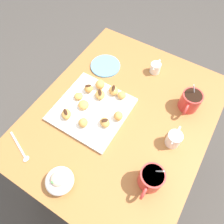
{
  "coord_description": "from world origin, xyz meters",
  "views": [
    {
      "loc": [
        0.44,
        0.22,
        1.56
      ],
      "look_at": [
        0.02,
        -0.04,
        0.74
      ],
      "focal_mm": 33.78,
      "sensor_mm": 36.0,
      "label": 1
    }
  ],
  "objects_px": {
    "beignet_9": "(118,116)",
    "dining_table": "(120,128)",
    "coffee_mug_red_right": "(151,179)",
    "beignet_7": "(113,91)",
    "ice_cream_bowl": "(59,180)",
    "beignet_0": "(100,95)",
    "beignet_1": "(89,88)",
    "beignet_8": "(122,95)",
    "beignet_3": "(105,122)",
    "coffee_mug_red_left": "(190,101)",
    "chocolate_sauce_pitcher": "(156,67)",
    "beignet_6": "(79,96)",
    "saucer_sky_left": "(105,66)",
    "beignet_4": "(100,84)",
    "beignet_2": "(84,105)",
    "cream_pitcher_white": "(174,138)",
    "beignet_5": "(66,114)",
    "pastry_plate_square": "(92,109)",
    "beignet_10": "(83,123)"
  },
  "relations": [
    {
      "from": "beignet_3",
      "to": "beignet_5",
      "type": "xyz_separation_m",
      "value": [
        0.05,
        -0.17,
        0.0
      ]
    },
    {
      "from": "beignet_0",
      "to": "beignet_4",
      "type": "bearing_deg",
      "value": -146.96
    },
    {
      "from": "beignet_9",
      "to": "dining_table",
      "type": "bearing_deg",
      "value": 173.09
    },
    {
      "from": "pastry_plate_square",
      "to": "beignet_7",
      "type": "height_order",
      "value": "beignet_7"
    },
    {
      "from": "dining_table",
      "to": "beignet_6",
      "type": "distance_m",
      "value": 0.27
    },
    {
      "from": "coffee_mug_red_left",
      "to": "cream_pitcher_white",
      "type": "xyz_separation_m",
      "value": [
        0.21,
        0.01,
        -0.01
      ]
    },
    {
      "from": "saucer_sky_left",
      "to": "beignet_10",
      "type": "relative_size",
      "value": 3.61
    },
    {
      "from": "beignet_10",
      "to": "saucer_sky_left",
      "type": "bearing_deg",
      "value": -162.61
    },
    {
      "from": "pastry_plate_square",
      "to": "saucer_sky_left",
      "type": "xyz_separation_m",
      "value": [
        -0.26,
        -0.09,
        -0.0
      ]
    },
    {
      "from": "saucer_sky_left",
      "to": "beignet_7",
      "type": "distance_m",
      "value": 0.19
    },
    {
      "from": "cream_pitcher_white",
      "to": "beignet_0",
      "type": "xyz_separation_m",
      "value": [
        -0.03,
        -0.38,
        -0.01
      ]
    },
    {
      "from": "coffee_mug_red_left",
      "to": "beignet_1",
      "type": "xyz_separation_m",
      "value": [
        0.17,
        -0.44,
        -0.01
      ]
    },
    {
      "from": "saucer_sky_left",
      "to": "beignet_4",
      "type": "distance_m",
      "value": 0.15
    },
    {
      "from": "beignet_1",
      "to": "beignet_8",
      "type": "distance_m",
      "value": 0.16
    },
    {
      "from": "ice_cream_bowl",
      "to": "beignet_7",
      "type": "height_order",
      "value": "ice_cream_bowl"
    },
    {
      "from": "chocolate_sauce_pitcher",
      "to": "beignet_9",
      "type": "height_order",
      "value": "chocolate_sauce_pitcher"
    },
    {
      "from": "saucer_sky_left",
      "to": "beignet_9",
      "type": "relative_size",
      "value": 3.53
    },
    {
      "from": "saucer_sky_left",
      "to": "beignet_5",
      "type": "bearing_deg",
      "value": 3.37
    },
    {
      "from": "coffee_mug_red_right",
      "to": "beignet_7",
      "type": "height_order",
      "value": "coffee_mug_red_right"
    },
    {
      "from": "chocolate_sauce_pitcher",
      "to": "beignet_8",
      "type": "distance_m",
      "value": 0.25
    },
    {
      "from": "coffee_mug_red_left",
      "to": "beignet_9",
      "type": "relative_size",
      "value": 3.13
    },
    {
      "from": "coffee_mug_red_right",
      "to": "beignet_1",
      "type": "xyz_separation_m",
      "value": [
        -0.23,
        -0.44,
        -0.02
      ]
    },
    {
      "from": "beignet_5",
      "to": "beignet_7",
      "type": "bearing_deg",
      "value": 153.14
    },
    {
      "from": "ice_cream_bowl",
      "to": "beignet_0",
      "type": "xyz_separation_m",
      "value": [
        -0.41,
        -0.09,
        -0.0
      ]
    },
    {
      "from": "pastry_plate_square",
      "to": "beignet_4",
      "type": "distance_m",
      "value": 0.13
    },
    {
      "from": "beignet_3",
      "to": "beignet_0",
      "type": "bearing_deg",
      "value": -138.8
    },
    {
      "from": "beignet_10",
      "to": "beignet_8",
      "type": "bearing_deg",
      "value": 162.49
    },
    {
      "from": "beignet_1",
      "to": "beignet_2",
      "type": "distance_m",
      "value": 0.09
    },
    {
      "from": "coffee_mug_red_left",
      "to": "saucer_sky_left",
      "type": "relative_size",
      "value": 0.89
    },
    {
      "from": "chocolate_sauce_pitcher",
      "to": "beignet_9",
      "type": "xyz_separation_m",
      "value": [
        0.35,
        -0.02,
        0.0
      ]
    },
    {
      "from": "chocolate_sauce_pitcher",
      "to": "beignet_6",
      "type": "xyz_separation_m",
      "value": [
        0.35,
        -0.23,
        -0.0
      ]
    },
    {
      "from": "beignet_3",
      "to": "coffee_mug_red_left",
      "type": "bearing_deg",
      "value": 136.35
    },
    {
      "from": "coffee_mug_red_left",
      "to": "saucer_sky_left",
      "type": "height_order",
      "value": "coffee_mug_red_left"
    },
    {
      "from": "cream_pitcher_white",
      "to": "beignet_10",
      "type": "bearing_deg",
      "value": -69.81
    },
    {
      "from": "beignet_0",
      "to": "beignet_3",
      "type": "height_order",
      "value": "beignet_3"
    },
    {
      "from": "beignet_0",
      "to": "beignet_7",
      "type": "bearing_deg",
      "value": 141.07
    },
    {
      "from": "beignet_2",
      "to": "beignet_9",
      "type": "distance_m",
      "value": 0.17
    },
    {
      "from": "saucer_sky_left",
      "to": "beignet_4",
      "type": "height_order",
      "value": "beignet_4"
    },
    {
      "from": "coffee_mug_red_left",
      "to": "beignet_2",
      "type": "xyz_separation_m",
      "value": [
        0.26,
        -0.41,
        -0.02
      ]
    },
    {
      "from": "beignet_1",
      "to": "beignet_8",
      "type": "xyz_separation_m",
      "value": [
        -0.05,
        0.15,
        -0.0
      ]
    },
    {
      "from": "cream_pitcher_white",
      "to": "beignet_1",
      "type": "xyz_separation_m",
      "value": [
        -0.03,
        -0.45,
        -0.0
      ]
    },
    {
      "from": "cream_pitcher_white",
      "to": "beignet_5",
      "type": "distance_m",
      "value": 0.47
    },
    {
      "from": "beignet_10",
      "to": "beignet_6",
      "type": "bearing_deg",
      "value": -135.77
    },
    {
      "from": "beignet_4",
      "to": "saucer_sky_left",
      "type": "bearing_deg",
      "value": -157.17
    },
    {
      "from": "coffee_mug_red_right",
      "to": "beignet_7",
      "type": "bearing_deg",
      "value": -130.37
    },
    {
      "from": "ice_cream_bowl",
      "to": "beignet_9",
      "type": "relative_size",
      "value": 2.47
    },
    {
      "from": "coffee_mug_red_right",
      "to": "beignet_5",
      "type": "height_order",
      "value": "coffee_mug_red_right"
    },
    {
      "from": "beignet_8",
      "to": "beignet_7",
      "type": "bearing_deg",
      "value": -91.35
    },
    {
      "from": "beignet_3",
      "to": "beignet_10",
      "type": "xyz_separation_m",
      "value": [
        0.05,
        -0.08,
        0.0
      ]
    },
    {
      "from": "saucer_sky_left",
      "to": "beignet_2",
      "type": "xyz_separation_m",
      "value": [
        0.27,
        0.06,
        0.03
      ]
    }
  ]
}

